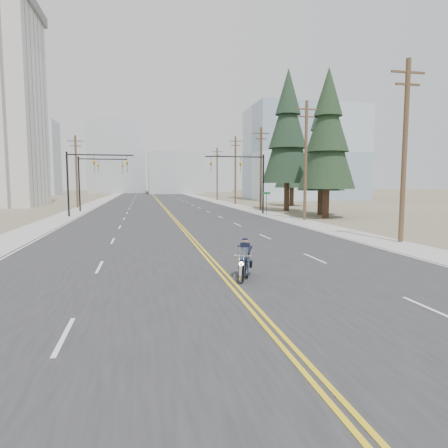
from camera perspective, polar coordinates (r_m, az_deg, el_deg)
ground_plane at (r=14.58m, az=1.13°, el=-8.65°), size 400.00×400.00×0.00m
road at (r=83.90m, az=-9.42°, el=3.32°), size 20.00×200.00×0.01m
sidewalk_left at (r=84.26m, az=-17.26°, el=3.14°), size 3.00×200.00×0.01m
sidewalk_right at (r=85.11m, az=-1.64°, el=3.43°), size 3.00×200.00×0.01m
traffic_mast_left at (r=46.16m, az=-18.99°, el=7.16°), size 7.10×0.26×7.00m
traffic_mast_right at (r=47.35m, az=3.28°, el=7.43°), size 7.10×0.26×7.00m
traffic_mast_far at (r=54.14m, az=-18.25°, el=6.88°), size 6.10×0.26×7.00m
street_sign at (r=45.96m, az=6.10°, el=3.54°), size 0.90×0.06×2.62m
utility_pole_a at (r=26.86m, az=24.40°, el=9.79°), size 2.20×0.30×11.00m
utility_pole_b at (r=40.00m, az=11.59°, el=9.10°), size 2.20×0.30×11.50m
utility_pole_c at (r=54.10m, az=5.29°, el=8.06°), size 2.20×0.30×11.00m
utility_pole_d at (r=68.60m, az=1.64°, el=7.83°), size 2.20×0.30×11.50m
utility_pole_e at (r=85.23m, az=-0.99°, el=7.28°), size 2.20×0.30×11.00m
utility_pole_left at (r=62.50m, az=-20.34°, el=7.19°), size 2.20×0.30×10.50m
glass_building at (r=91.04m, az=11.35°, el=9.77°), size 24.00×16.00×20.00m
haze_bldg_a at (r=132.86m, az=-25.70°, el=8.48°), size 14.00×12.00×22.00m
haze_bldg_b at (r=139.25m, az=-7.01°, el=7.22°), size 18.00×14.00×14.00m
haze_bldg_c at (r=131.16m, az=7.75°, el=8.17°), size 16.00×12.00×18.00m
haze_bldg_d at (r=154.30m, az=-15.01°, el=9.16°), size 20.00×15.00×26.00m
haze_bldg_e at (r=166.17m, az=-1.80°, el=6.70°), size 14.00×14.00×12.00m
motorcyclist at (r=15.31m, az=2.88°, el=-4.98°), size 1.52×2.16×1.55m
conifer_near at (r=43.18m, az=14.58°, el=12.55°), size 5.79×5.79×15.34m
conifer_mid at (r=47.28m, az=13.83°, el=11.08°), size 5.27×5.27×14.06m
conifer_tall at (r=53.51m, az=9.09°, el=13.13°), size 6.56×6.56×18.23m
conifer_far at (r=65.21m, az=9.74°, el=9.93°), size 5.43×5.43×14.55m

